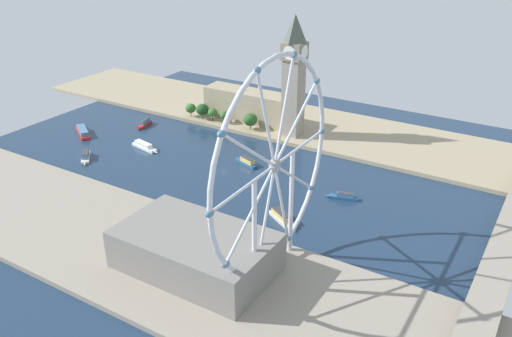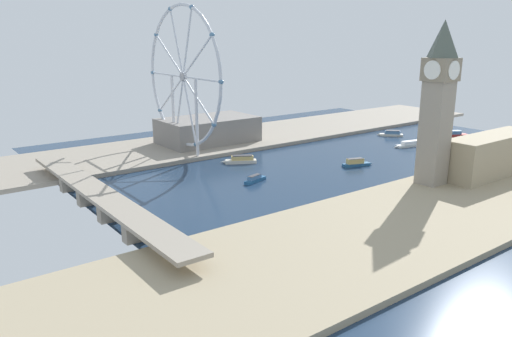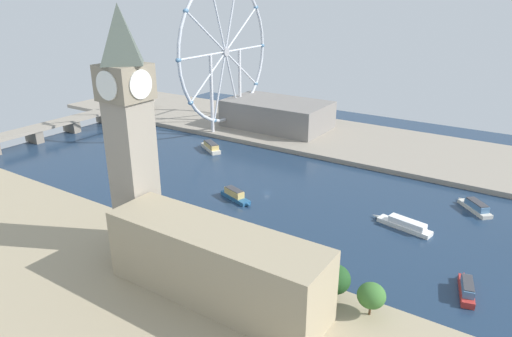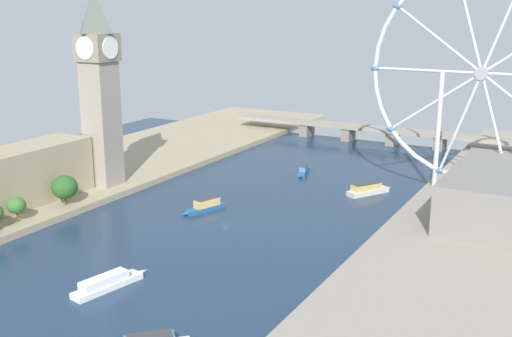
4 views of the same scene
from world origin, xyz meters
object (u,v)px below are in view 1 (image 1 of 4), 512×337
(ferris_wheel, at_px, (275,167))
(tour_boat_5, at_px, (145,123))
(parliament_block, at_px, (249,105))
(river_bridge, at_px, (508,236))
(tour_boat_3, at_px, (144,146))
(riverside_hall, at_px, (195,250))
(clock_tower, at_px, (294,75))
(tour_boat_6, at_px, (282,218))
(tour_boat_2, at_px, (83,131))
(tour_boat_1, at_px, (86,156))
(tour_boat_4, at_px, (343,197))
(tour_boat_0, at_px, (247,162))

(ferris_wheel, relative_size, tour_boat_5, 5.02)
(parliament_block, xyz_separation_m, tour_boat_5, (53.72, -72.72, -13.68))
(parliament_block, xyz_separation_m, river_bridge, (90.46, 223.90, -8.05))
(ferris_wheel, distance_m, river_bridge, 140.39)
(river_bridge, bearing_deg, tour_boat_3, -89.96)
(tour_boat_3, distance_m, tour_boat_5, 49.67)
(tour_boat_3, bearing_deg, ferris_wheel, -15.91)
(riverside_hall, bearing_deg, ferris_wheel, 122.20)
(riverside_hall, xyz_separation_m, river_bridge, (-106.27, 131.91, -5.27))
(riverside_hall, bearing_deg, clock_tower, -166.78)
(tour_boat_3, distance_m, tour_boat_6, 150.19)
(tour_boat_2, bearing_deg, parliament_block, -105.01)
(parliament_block, distance_m, tour_boat_5, 91.44)
(tour_boat_2, distance_m, tour_boat_6, 212.55)
(tour_boat_2, bearing_deg, tour_boat_1, 172.78)
(river_bridge, xyz_separation_m, tour_boat_4, (-4.91, -98.41, -6.07))
(parliament_block, bearing_deg, tour_boat_4, 55.72)
(tour_boat_3, xyz_separation_m, tour_boat_6, (39.45, 144.91, 0.46))
(river_bridge, height_order, tour_boat_6, river_bridge)
(tour_boat_3, bearing_deg, tour_boat_2, -165.09)
(tour_boat_2, bearing_deg, tour_boat_0, -139.33)
(river_bridge, bearing_deg, tour_boat_5, -97.06)
(parliament_block, height_order, ferris_wheel, ferris_wheel)
(ferris_wheel, distance_m, tour_boat_3, 194.10)
(tour_boat_5, bearing_deg, parliament_block, 112.54)
(tour_boat_4, bearing_deg, tour_boat_0, -24.86)
(ferris_wheel, xyz_separation_m, tour_boat_6, (-45.77, -19.71, -57.07))
(ferris_wheel, bearing_deg, riverside_hall, -57.80)
(parliament_block, bearing_deg, tour_boat_6, 39.03)
(parliament_block, xyz_separation_m, tour_boat_3, (90.63, -39.47, -13.94))
(tour_boat_3, relative_size, tour_boat_4, 1.41)
(riverside_hall, bearing_deg, parliament_block, -154.94)
(river_bridge, distance_m, tour_boat_4, 98.72)
(clock_tower, bearing_deg, tour_boat_3, -47.73)
(tour_boat_0, height_order, tour_boat_2, tour_boat_0)
(tour_boat_1, relative_size, tour_boat_4, 0.93)
(ferris_wheel, xyz_separation_m, tour_boat_1, (-47.41, -188.80, -57.35))
(tour_boat_5, distance_m, tour_boat_6, 193.83)
(clock_tower, relative_size, tour_boat_0, 4.10)
(river_bridge, bearing_deg, ferris_wheel, -49.15)
(tour_boat_3, bearing_deg, tour_boat_5, 143.47)
(river_bridge, xyz_separation_m, tour_boat_6, (39.62, -118.46, -5.44))
(tour_boat_0, distance_m, tour_boat_3, 85.61)
(ferris_wheel, bearing_deg, tour_boat_4, 179.78)
(tour_boat_1, relative_size, tour_boat_3, 0.66)
(clock_tower, xyz_separation_m, tour_boat_4, (74.72, 77.17, -51.05))
(tour_boat_6, bearing_deg, clock_tower, 146.40)
(ferris_wheel, bearing_deg, tour_boat_0, -141.66)
(clock_tower, xyz_separation_m, tour_boat_0, (63.03, -3.84, -50.59))
(clock_tower, xyz_separation_m, tour_boat_5, (42.89, -121.04, -50.62))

